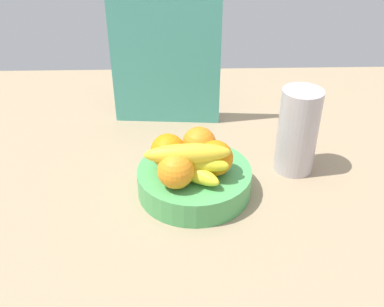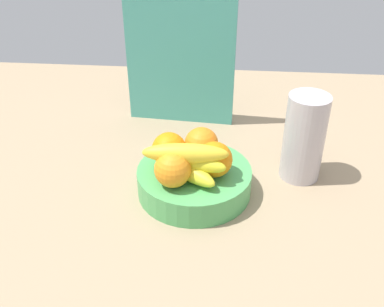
# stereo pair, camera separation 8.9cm
# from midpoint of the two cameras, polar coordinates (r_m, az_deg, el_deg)

# --- Properties ---
(ground_plane) EXTENTS (1.80, 1.40, 0.03)m
(ground_plane) POSITION_cam_midpoint_polar(r_m,az_deg,el_deg) (0.97, 2.84, -6.03)
(ground_plane) COLOR #9D8667
(fruit_bowl) EXTENTS (0.24, 0.24, 0.06)m
(fruit_bowl) POSITION_cam_midpoint_polar(r_m,az_deg,el_deg) (0.96, 2.65, -3.51)
(fruit_bowl) COLOR #4DA55A
(fruit_bowl) RESTS_ON ground_plane
(orange_front_left) EXTENTS (0.07, 0.07, 0.07)m
(orange_front_left) POSITION_cam_midpoint_polar(r_m,az_deg,el_deg) (0.96, 3.85, 1.11)
(orange_front_left) COLOR orange
(orange_front_left) RESTS_ON fruit_bowl
(orange_front_right) EXTENTS (0.07, 0.07, 0.07)m
(orange_front_right) POSITION_cam_midpoint_polar(r_m,az_deg,el_deg) (0.94, -0.22, 0.42)
(orange_front_right) COLOR orange
(orange_front_right) RESTS_ON fruit_bowl
(orange_center) EXTENTS (0.07, 0.07, 0.07)m
(orange_center) POSITION_cam_midpoint_polar(r_m,az_deg,el_deg) (0.88, 0.43, -2.10)
(orange_center) COLOR orange
(orange_center) RESTS_ON fruit_bowl
(orange_back_left) EXTENTS (0.07, 0.07, 0.07)m
(orange_back_left) POSITION_cam_midpoint_polar(r_m,az_deg,el_deg) (0.91, 5.66, -0.95)
(orange_back_left) COLOR orange
(orange_back_left) RESTS_ON fruit_bowl
(banana_bunch) EXTENTS (0.17, 0.14, 0.08)m
(banana_bunch) POSITION_cam_midpoint_polar(r_m,az_deg,el_deg) (0.89, 1.91, -0.95)
(banana_bunch) COLOR yellow
(banana_bunch) RESTS_ON fruit_bowl
(cutting_board) EXTENTS (0.28, 0.04, 0.36)m
(cutting_board) POSITION_cam_midpoint_polar(r_m,az_deg,el_deg) (1.17, 0.71, 12.06)
(cutting_board) COLOR teal
(cutting_board) RESTS_ON ground_plane
(thermos_tumbler) EXTENTS (0.09, 0.09, 0.20)m
(thermos_tumbler) POSITION_cam_midpoint_polar(r_m,az_deg,el_deg) (1.01, 16.46, 1.87)
(thermos_tumbler) COLOR #B9AFB5
(thermos_tumbler) RESTS_ON ground_plane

